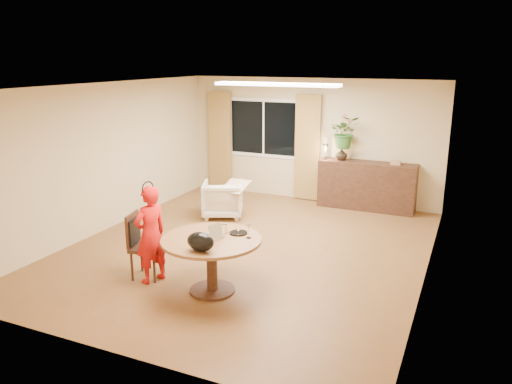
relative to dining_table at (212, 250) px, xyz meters
The scene contains 24 objects.
floor 1.68m from the dining_table, 97.48° to the left, with size 6.50×6.50×0.00m, color brown.
ceiling 2.55m from the dining_table, 97.48° to the left, with size 6.50×6.50×0.00m, color white.
wall_back 4.87m from the dining_table, 92.44° to the left, with size 5.50×5.50×0.00m, color #CBB483.
wall_left 3.42m from the dining_table, 152.17° to the left, with size 6.50×6.50×0.00m, color #CBB483.
wall_right 3.07m from the dining_table, 31.50° to the left, with size 6.50×6.50×0.00m, color #CBB483.
window 5.05m from the dining_table, 105.23° to the left, with size 1.70×0.03×1.30m.
curtain_left 5.30m from the dining_table, 116.54° to the left, with size 0.55×0.08×2.25m, color olive.
curtain_right 4.75m from the dining_table, 93.09° to the left, with size 0.55×0.08×2.25m, color olive.
ceiling_panel 3.40m from the dining_table, 94.24° to the left, with size 2.20×0.35×0.05m, color white.
dining_table is the anchor object (origin of this frame).
dining_chair 1.06m from the dining_table, behind, with size 0.45×0.41×0.93m, color black, non-canonical shape.
child 0.92m from the dining_table, behind, with size 0.33×0.50×1.37m, color red.
laptop 0.28m from the dining_table, 161.87° to the left, with size 0.33×0.22×0.22m, color #B7B7BC, non-canonical shape.
tumbler 0.33m from the dining_table, 74.76° to the left, with size 0.08×0.08×0.12m, color white, non-canonical shape.
wine_glass 0.55m from the dining_table, 25.55° to the left, with size 0.07×0.07×0.19m, color white, non-canonical shape.
pot_lid 0.43m from the dining_table, 51.32° to the left, with size 0.24×0.24×0.04m, color white, non-canonical shape.
handbag 0.52m from the dining_table, 77.81° to the right, with size 0.36×0.21×0.24m, color black, non-canonical shape.
armchair 3.25m from the dining_table, 115.13° to the left, with size 0.74×0.76×0.70m, color beige.
throw 3.13m from the dining_table, 110.51° to the left, with size 0.45×0.55×0.03m, color beige, non-canonical shape.
sideboard 4.70m from the dining_table, 76.78° to the left, with size 1.94×0.47×0.97m, color black.
vase 4.63m from the dining_table, 83.47° to the left, with size 0.24×0.24×0.25m, color black.
bouquet 4.70m from the dining_table, 82.88° to the left, with size 0.59×0.51×0.66m, color #275E23.
book_stack 4.87m from the dining_table, 70.54° to the left, with size 0.20×0.15×0.08m, color #8F6649, non-canonical shape.
desk_lamp 4.56m from the dining_table, 87.53° to the left, with size 0.14×0.14×0.33m, color black, non-canonical shape.
Camera 1 is at (3.20, -6.88, 3.02)m, focal length 35.00 mm.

